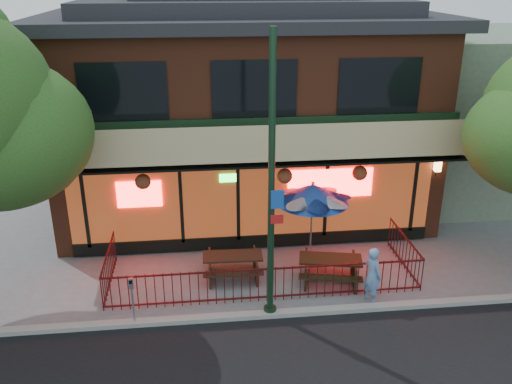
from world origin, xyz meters
TOP-DOWN VIEW (x-y plane):
  - ground at (0.00, 0.00)m, footprint 80.00×80.00m
  - curb at (0.00, -0.50)m, footprint 80.00×0.25m
  - restaurant_building at (0.00, 7.11)m, footprint 12.96×9.49m
  - neighbor_building at (9.00, 7.70)m, footprint 6.00×7.00m
  - patio_fence at (0.00, 0.50)m, footprint 8.44×2.62m
  - street_light at (0.00, -0.40)m, footprint 0.43×0.32m
  - picnic_table_left at (-0.80, 1.48)m, footprint 1.70×1.32m
  - picnic_table_right at (1.86, 0.96)m, footprint 1.94×1.64m
  - patio_umbrella at (1.61, 2.40)m, footprint 2.14×2.14m
  - pedestrian at (2.70, -0.11)m, footprint 0.57×0.67m
  - parking_meter_near at (-3.35, -0.48)m, footprint 0.13×0.12m

SIDE VIEW (x-z plane):
  - ground at x=0.00m, z-range 0.00..0.00m
  - curb at x=0.00m, z-range 0.00..0.12m
  - picnic_table_left at x=-0.80m, z-range 0.11..0.82m
  - picnic_table_right at x=1.86m, z-range 0.11..0.85m
  - patio_fence at x=0.00m, z-range 0.13..1.13m
  - pedestrian at x=2.70m, z-range 0.00..1.56m
  - parking_meter_near at x=-3.35m, z-range 0.23..1.54m
  - patio_umbrella at x=1.61m, z-range 0.87..3.32m
  - neighbor_building at x=9.00m, z-range 0.00..6.00m
  - street_light at x=0.00m, z-range -0.35..6.65m
  - restaurant_building at x=0.00m, z-range 0.10..8.15m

